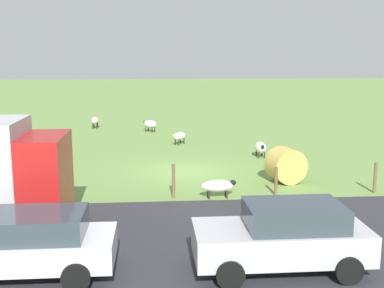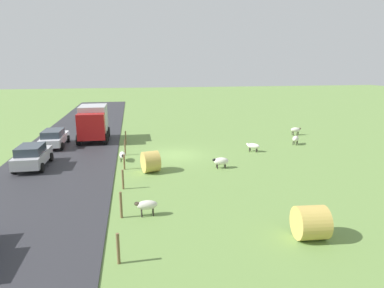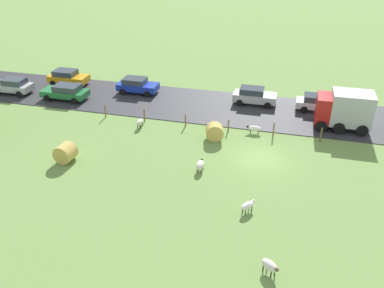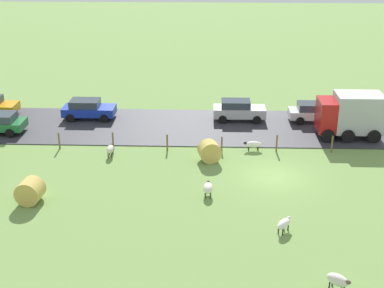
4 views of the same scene
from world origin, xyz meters
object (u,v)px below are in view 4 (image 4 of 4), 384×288
object	(u,v)px
sheep_3	(284,224)
car_5	(238,110)
truck_0	(350,114)
hay_bale_1	(209,151)
sheep_1	(110,149)
car_2	(88,109)
hay_bale_0	(30,191)
sheep_2	(208,188)
sheep_4	(338,280)
car_4	(316,112)
sheep_5	(253,144)

from	to	relation	value
sheep_3	car_5	xyz separation A→B (m)	(16.71, 1.55, 0.41)
sheep_3	truck_0	distance (m)	14.88
sheep_3	hay_bale_1	bearing A→B (deg)	23.78
sheep_1	truck_0	xyz separation A→B (m)	(4.14, -16.88, 1.26)
car_2	sheep_1	bearing A→B (deg)	-157.41
sheep_1	hay_bale_0	xyz separation A→B (m)	(-6.58, 3.34, 0.17)
sheep_2	sheep_4	distance (m)	10.14
sheep_3	hay_bale_1	distance (m)	9.48
car_5	truck_0	bearing A→B (deg)	-112.76
sheep_3	hay_bale_0	distance (m)	14.10
sheep_3	sheep_2	bearing A→B (deg)	45.59
sheep_4	hay_bale_1	distance (m)	14.43
sheep_4	hay_bale_0	size ratio (longest dim) A/B	0.77
car_4	car_5	distance (m)	6.13
sheep_4	sheep_5	distance (m)	15.47
sheep_4	sheep_5	size ratio (longest dim) A/B	0.84
sheep_1	sheep_3	size ratio (longest dim) A/B	0.98
sheep_2	sheep_3	xyz separation A→B (m)	(-3.80, -3.88, -0.01)
sheep_3	hay_bale_0	xyz separation A→B (m)	(2.66, 13.84, 0.22)
sheep_1	car_5	world-z (taller)	car_5
sheep_2	sheep_3	size ratio (longest dim) A/B	1.03
hay_bale_1	car_2	size ratio (longest dim) A/B	0.34
hay_bale_1	sheep_4	bearing A→B (deg)	-157.47
car_5	car_4	bearing A→B (deg)	-91.30
hay_bale_0	car_5	size ratio (longest dim) A/B	0.34
car_4	sheep_1	bearing A→B (deg)	115.89
hay_bale_1	car_5	xyz separation A→B (m)	(8.04, -2.27, 0.19)
hay_bale_0	car_4	world-z (taller)	car_4
car_5	sheep_2	bearing A→B (deg)	169.76
sheep_3	car_5	bearing A→B (deg)	5.30
sheep_3	car_2	xyz separation A→B (m)	(16.66, 13.59, 0.38)
sheep_3	sheep_5	bearing A→B (deg)	4.33
sheep_1	hay_bale_0	size ratio (longest dim) A/B	0.78
sheep_4	car_5	size ratio (longest dim) A/B	0.26
car_2	car_5	size ratio (longest dim) A/B	1.01
hay_bale_0	sheep_2	bearing A→B (deg)	-83.45
sheep_1	car_5	xyz separation A→B (m)	(7.46, -8.96, 0.36)
hay_bale_0	hay_bale_1	distance (m)	11.69
hay_bale_1	hay_bale_0	bearing A→B (deg)	120.94
sheep_3	car_5	distance (m)	16.78
hay_bale_1	car_2	bearing A→B (deg)	50.72
sheep_1	car_4	size ratio (longest dim) A/B	0.25
car_5	sheep_4	bearing A→B (deg)	-171.33
sheep_3	sheep_5	xyz separation A→B (m)	(10.60, 0.80, -0.04)
car_2	car_4	bearing A→B (deg)	-90.30
hay_bale_0	car_2	xyz separation A→B (m)	(14.00, -0.25, 0.16)
sheep_3	sheep_4	bearing A→B (deg)	-159.88
sheep_1	car_5	distance (m)	11.66
truck_0	sheep_1	bearing A→B (deg)	103.77
sheep_3	hay_bale_0	size ratio (longest dim) A/B	0.79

